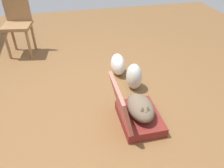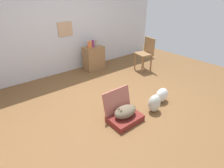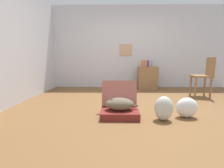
% 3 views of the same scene
% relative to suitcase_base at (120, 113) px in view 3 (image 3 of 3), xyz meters
% --- Properties ---
extents(ground_plane, '(7.68, 7.68, 0.00)m').
position_rel_suitcase_base_xyz_m(ground_plane, '(0.36, 0.57, -0.06)').
color(ground_plane, brown).
rests_on(ground_plane, ground).
extents(wall_back, '(6.40, 0.15, 2.60)m').
position_rel_suitcase_base_xyz_m(wall_back, '(0.36, 2.83, 1.24)').
color(wall_back, silver).
rests_on(wall_back, ground).
extents(wall_left, '(0.12, 4.80, 2.60)m').
position_rel_suitcase_base_xyz_m(wall_left, '(-2.10, 1.12, 1.24)').
color(wall_left, silver).
rests_on(wall_left, ground).
extents(suitcase_base, '(0.59, 0.43, 0.11)m').
position_rel_suitcase_base_xyz_m(suitcase_base, '(0.00, 0.00, 0.00)').
color(suitcase_base, maroon).
rests_on(suitcase_base, ground).
extents(suitcase_lid, '(0.59, 0.13, 0.43)m').
position_rel_suitcase_base_xyz_m(suitcase_lid, '(0.00, 0.23, 0.27)').
color(suitcase_lid, '#B26356').
rests_on(suitcase_lid, suitcase_base).
extents(cat, '(0.52, 0.28, 0.22)m').
position_rel_suitcase_base_xyz_m(cat, '(-0.00, 0.00, 0.15)').
color(cat, brown).
rests_on(cat, suitcase_base).
extents(plastic_bag_white, '(0.27, 0.21, 0.36)m').
position_rel_suitcase_base_xyz_m(plastic_bag_white, '(0.64, -0.13, 0.12)').
color(plastic_bag_white, silver).
rests_on(plastic_bag_white, ground).
extents(plastic_bag_clear, '(0.33, 0.20, 0.31)m').
position_rel_suitcase_base_xyz_m(plastic_bag_clear, '(1.04, -0.01, 0.10)').
color(plastic_bag_clear, white).
rests_on(plastic_bag_clear, ground).
extents(side_table, '(0.58, 0.37, 0.69)m').
position_rel_suitcase_base_xyz_m(side_table, '(0.95, 2.42, 0.29)').
color(side_table, olive).
rests_on(side_table, ground).
extents(vase_tall, '(0.13, 0.13, 0.20)m').
position_rel_suitcase_base_xyz_m(vase_tall, '(0.80, 2.37, 0.73)').
color(vase_tall, '#CC6B38').
rests_on(vase_tall, side_table).
extents(vase_short, '(0.08, 0.08, 0.18)m').
position_rel_suitcase_base_xyz_m(vase_short, '(1.09, 2.46, 0.72)').
color(vase_short, '#B7AD99').
rests_on(vase_short, side_table).
extents(vase_round, '(0.08, 0.08, 0.20)m').
position_rel_suitcase_base_xyz_m(vase_round, '(0.95, 2.42, 0.73)').
color(vase_round, '#8C387A').
rests_on(vase_round, side_table).
extents(chair, '(0.48, 0.49, 0.95)m').
position_rel_suitcase_base_xyz_m(chair, '(2.09, 1.41, 0.48)').
color(chair, olive).
rests_on(chair, ground).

